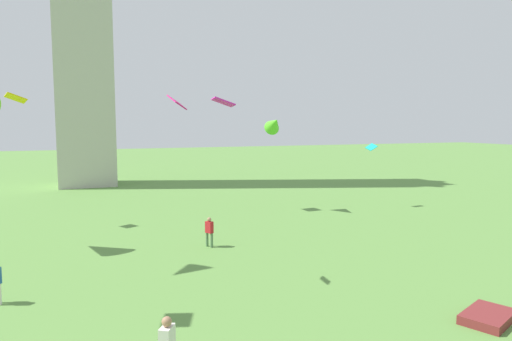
{
  "coord_description": "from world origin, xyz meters",
  "views": [
    {
      "loc": [
        -6.38,
        -2.12,
        6.43
      ],
      "look_at": [
        2.37,
        19.93,
        4.0
      ],
      "focal_mm": 32.02,
      "sensor_mm": 36.0,
      "label": 1
    }
  ],
  "objects": [
    {
      "name": "kite_flying_6",
      "position": [
        -9.62,
        29.23,
        8.0
      ],
      "size": [
        1.35,
        1.04,
        0.67
      ],
      "rotation": [
        0.0,
        0.0,
        0.27
      ],
      "color": "yellow"
    },
    {
      "name": "person_1",
      "position": [
        -0.02,
        20.53,
        0.89
      ],
      "size": [
        0.4,
        0.47,
        1.58
      ],
      "rotation": [
        0.0,
        0.0,
        5.2
      ],
      "color": "#51754C",
      "rests_on": "ground_plane"
    },
    {
      "name": "kite_bundle_1",
      "position": [
        5.98,
        8.42,
        0.15
      ],
      "size": [
        2.3,
        1.95,
        0.3
      ],
      "primitive_type": "cube",
      "rotation": [
        0.0,
        0.0,
        0.41
      ],
      "color": "maroon",
      "rests_on": "ground_plane"
    },
    {
      "name": "kite_flying_2",
      "position": [
        -2.62,
        15.73,
        7.27
      ],
      "size": [
        0.69,
        1.02,
        0.62
      ],
      "rotation": [
        0.0,
        0.0,
        4.93
      ],
      "color": "#C7176D"
    },
    {
      "name": "kite_flying_8",
      "position": [
        3.78,
        29.94,
        8.02
      ],
      "size": [
        1.58,
        1.2,
        0.72
      ],
      "rotation": [
        0.0,
        0.0,
        3.09
      ],
      "color": "#DC1EAF"
    },
    {
      "name": "kite_flying_0",
      "position": [
        6.99,
        28.01,
        6.43
      ],
      "size": [
        1.37,
        1.99,
        1.61
      ],
      "rotation": [
        0.0,
        0.0,
        6.14
      ],
      "color": "#55C428"
    },
    {
      "name": "kite_flying_1",
      "position": [
        14.84,
        27.23,
        4.65
      ],
      "size": [
        0.97,
        0.67,
        0.59
      ],
      "rotation": [
        0.0,
        0.0,
        0.21
      ],
      "color": "#1ECABF"
    }
  ]
}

